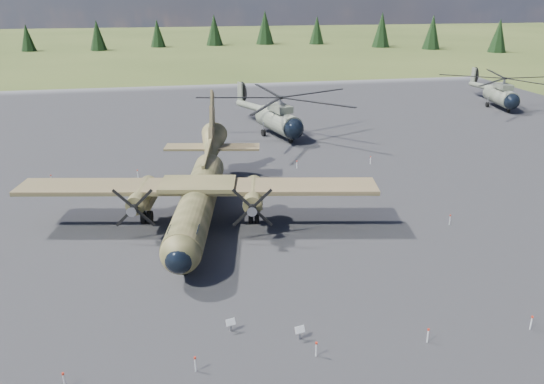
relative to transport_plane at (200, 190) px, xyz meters
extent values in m
plane|color=#535B28|center=(2.55, -4.55, -2.59)|extent=(500.00, 500.00, 0.00)
cube|color=#545459|center=(2.55, 5.45, -2.59)|extent=(120.00, 120.00, 0.04)
cylinder|color=#3E3F22|center=(-0.26, -1.43, -0.43)|extent=(5.65, 17.07, 2.63)
sphere|color=#3E3F22|center=(-1.80, -9.72, -0.43)|extent=(3.00, 3.00, 2.57)
sphere|color=black|center=(-1.89, -10.23, -0.48)|extent=(2.20, 2.20, 1.89)
cube|color=black|center=(-1.52, -8.25, 0.27)|extent=(2.12, 1.82, 0.52)
cone|color=#3E3F22|center=(1.75, 9.45, 0.55)|extent=(3.70, 6.80, 3.95)
cube|color=#9EA1A3|center=(-0.09, -0.51, -1.51)|extent=(2.77, 5.86, 0.47)
cube|color=#30371D|center=(-0.18, -0.97, 0.65)|extent=(27.31, 8.07, 0.33)
cube|color=#3E3F22|center=(-0.18, -0.97, 0.85)|extent=(6.14, 4.34, 0.33)
cylinder|color=#3E3F22|center=(-4.38, -0.48, 0.13)|extent=(2.27, 5.05, 1.41)
cube|color=#3E3F22|center=(-4.24, 0.26, -0.48)|extent=(1.96, 3.39, 0.75)
cone|color=gray|center=(-4.93, -3.47, 0.13)|extent=(0.85, 0.96, 0.71)
cylinder|color=black|center=(-4.24, 0.26, -2.07)|extent=(1.00, 1.16, 1.03)
cylinder|color=#3E3F22|center=(3.92, -2.01, 0.13)|extent=(2.27, 5.05, 1.41)
cube|color=#3E3F22|center=(4.06, -1.27, -0.48)|extent=(1.96, 3.39, 0.75)
cone|color=gray|center=(3.37, -5.01, 0.13)|extent=(0.85, 0.96, 0.71)
cylinder|color=black|center=(4.06, -1.27, -2.07)|extent=(1.00, 1.16, 1.03)
cube|color=#3E3F22|center=(1.10, 5.95, 1.12)|extent=(1.54, 7.01, 1.57)
cube|color=#30371D|center=(1.83, 9.91, 0.60)|extent=(9.22, 3.66, 0.21)
cylinder|color=gray|center=(-1.59, -8.62, -1.39)|extent=(0.15, 0.15, 0.84)
cylinder|color=black|center=(-1.59, -8.62, -2.07)|extent=(0.48, 0.92, 0.88)
cylinder|color=slate|center=(11.16, 24.03, -0.57)|extent=(4.69, 8.28, 2.72)
sphere|color=black|center=(12.20, 20.25, -0.63)|extent=(3.07, 3.07, 2.50)
sphere|color=slate|center=(10.13, 27.81, -0.57)|extent=(3.07, 3.07, 2.50)
cube|color=slate|center=(11.28, 23.61, 1.17)|extent=(2.70, 3.85, 0.82)
cylinder|color=gray|center=(11.28, 23.61, 1.98)|extent=(0.48, 0.48, 1.09)
cylinder|color=slate|center=(9.05, 31.75, -0.19)|extent=(3.33, 9.21, 1.56)
cube|color=slate|center=(7.98, 35.69, 1.17)|extent=(0.63, 1.53, 2.61)
cylinder|color=black|center=(8.34, 35.79, 1.17)|extent=(0.81, 2.75, 2.83)
cylinder|color=black|center=(12.02, 20.88, -2.15)|extent=(0.49, 0.79, 0.74)
cylinder|color=black|center=(9.40, 24.91, -2.15)|extent=(0.54, 0.93, 0.87)
cylinder|color=gray|center=(9.40, 24.91, -1.58)|extent=(0.19, 0.19, 1.58)
cylinder|color=black|center=(12.24, 25.68, -2.15)|extent=(0.54, 0.93, 0.87)
cylinder|color=gray|center=(12.24, 25.68, -1.58)|extent=(0.19, 0.19, 1.58)
cylinder|color=slate|center=(48.31, 34.36, -0.69)|extent=(3.67, 7.68, 2.56)
sphere|color=black|center=(47.74, 30.72, -0.74)|extent=(2.69, 2.69, 2.36)
sphere|color=slate|center=(48.88, 38.00, -0.69)|extent=(2.69, 2.69, 2.36)
cube|color=slate|center=(48.24, 33.96, 0.95)|extent=(2.23, 3.51, 0.77)
cylinder|color=gray|center=(48.24, 33.96, 1.71)|extent=(0.42, 0.42, 1.02)
cylinder|color=slate|center=(49.47, 41.80, -0.33)|extent=(2.20, 8.77, 1.47)
cube|color=slate|center=(50.06, 45.59, 0.95)|extent=(0.44, 1.45, 2.46)
cylinder|color=black|center=(50.42, 45.54, 0.95)|extent=(0.47, 2.64, 2.66)
cylinder|color=black|center=(47.83, 31.33, -2.18)|extent=(0.39, 0.73, 0.70)
cylinder|color=black|center=(47.13, 35.79, -2.18)|extent=(0.43, 0.86, 0.82)
cylinder|color=gray|center=(47.13, 35.79, -1.64)|extent=(0.16, 0.16, 1.48)
cylinder|color=black|center=(49.86, 35.36, -2.18)|extent=(0.43, 0.86, 0.82)
cylinder|color=gray|center=(49.86, 35.36, -1.64)|extent=(0.16, 0.16, 1.48)
cube|color=gray|center=(0.59, -15.14, -2.27)|extent=(0.11, 0.11, 0.63)
cube|color=silver|center=(0.59, -15.20, -1.97)|extent=(0.54, 0.34, 0.35)
cube|color=gray|center=(4.06, -16.51, -2.27)|extent=(0.11, 0.11, 0.64)
cube|color=silver|center=(4.06, -16.57, -1.96)|extent=(0.55, 0.33, 0.36)
cylinder|color=silver|center=(-7.45, -18.05, -2.19)|extent=(0.07, 0.07, 0.80)
cylinder|color=#B02412|center=(-7.45, -18.05, -1.79)|extent=(0.12, 0.12, 0.10)
cylinder|color=silver|center=(-1.45, -18.05, -2.19)|extent=(0.07, 0.07, 0.80)
cylinder|color=#B02412|center=(-1.45, -18.05, -1.79)|extent=(0.12, 0.12, 0.10)
cylinder|color=silver|center=(4.55, -18.05, -2.19)|extent=(0.07, 0.07, 0.80)
cylinder|color=#B02412|center=(4.55, -18.05, -1.79)|extent=(0.12, 0.12, 0.10)
cylinder|color=silver|center=(10.55, -18.05, -2.19)|extent=(0.07, 0.07, 0.80)
cylinder|color=#B02412|center=(10.55, -18.05, -1.79)|extent=(0.12, 0.12, 0.10)
cylinder|color=silver|center=(16.55, -18.05, -2.19)|extent=(0.07, 0.07, 0.80)
cylinder|color=#B02412|center=(16.55, -18.05, -1.79)|extent=(0.12, 0.12, 0.10)
cylinder|color=silver|center=(-13.45, 11.45, -2.19)|extent=(0.07, 0.07, 0.80)
cylinder|color=#B02412|center=(-13.45, 11.45, -1.79)|extent=(0.12, 0.12, 0.10)
cylinder|color=silver|center=(-5.45, 11.45, -2.19)|extent=(0.07, 0.07, 0.80)
cylinder|color=#B02412|center=(-5.45, 11.45, -1.79)|extent=(0.12, 0.12, 0.10)
cylinder|color=silver|center=(2.55, 11.45, -2.19)|extent=(0.07, 0.07, 0.80)
cylinder|color=#B02412|center=(2.55, 11.45, -1.79)|extent=(0.12, 0.12, 0.10)
cylinder|color=silver|center=(10.55, 11.45, -2.19)|extent=(0.07, 0.07, 0.80)
cylinder|color=#B02412|center=(10.55, 11.45, -1.79)|extent=(0.12, 0.12, 0.10)
cylinder|color=silver|center=(18.55, 11.45, -2.19)|extent=(0.07, 0.07, 0.80)
cylinder|color=#B02412|center=(18.55, 11.45, -1.79)|extent=(0.12, 0.12, 0.10)
cylinder|color=silver|center=(19.05, -4.55, -2.19)|extent=(0.07, 0.07, 0.80)
cylinder|color=#B02412|center=(19.05, -4.55, -1.79)|extent=(0.12, 0.12, 0.10)
cone|color=black|center=(94.72, 108.11, 2.21)|extent=(5.38, 5.38, 9.60)
cone|color=black|center=(79.63, 120.27, 2.54)|extent=(5.75, 5.75, 10.26)
cone|color=black|center=(66.57, 129.48, 2.86)|extent=(6.10, 6.10, 10.89)
cone|color=black|center=(48.78, 143.45, 2.04)|extent=(5.19, 5.19, 9.26)
cone|color=black|center=(31.26, 146.26, 2.90)|extent=(6.15, 6.15, 10.98)
cone|color=black|center=(13.91, 145.39, 2.38)|extent=(5.56, 5.56, 9.93)
cone|color=black|center=(-4.70, 143.13, 1.70)|extent=(4.80, 4.80, 8.56)
cone|color=black|center=(-22.58, 135.77, 1.91)|extent=(5.04, 5.04, 9.00)
cone|color=black|center=(-43.20, 137.48, 1.39)|extent=(4.45, 4.45, 7.95)
camera|label=1|loc=(-1.74, -39.17, 14.61)|focal=35.00mm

